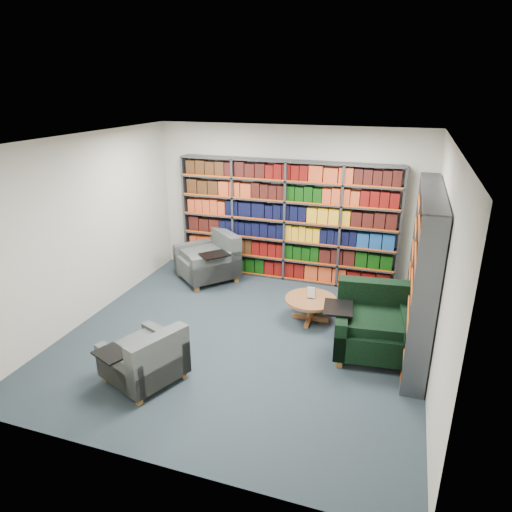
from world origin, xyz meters
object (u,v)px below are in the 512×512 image
(chair_teal_left, at_px, (212,260))
(chair_green_right, at_px, (372,326))
(chair_teal_front, at_px, (147,361))
(coffee_table, at_px, (311,303))

(chair_teal_left, xyz_separation_m, chair_green_right, (3.08, -1.61, 0.01))
(chair_teal_front, bearing_deg, chair_green_right, 32.78)
(chair_teal_front, relative_size, coffee_table, 1.37)
(chair_teal_left, xyz_separation_m, coffee_table, (2.11, -1.05, -0.06))
(chair_teal_left, distance_m, chair_green_right, 3.47)
(chair_teal_front, height_order, coffee_table, chair_teal_front)
(chair_teal_left, bearing_deg, chair_teal_front, -80.22)
(chair_teal_left, distance_m, chair_teal_front, 3.28)
(chair_teal_left, height_order, chair_green_right, chair_green_right)
(chair_green_right, relative_size, chair_teal_front, 1.14)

